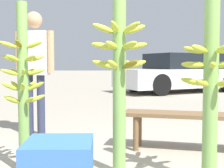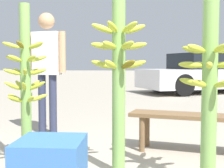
{
  "view_description": "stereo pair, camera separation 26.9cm",
  "coord_description": "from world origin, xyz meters",
  "px_view_note": "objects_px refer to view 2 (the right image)",
  "views": [
    {
      "loc": [
        -0.1,
        -2.21,
        0.95
      ],
      "look_at": [
        -0.03,
        0.47,
        0.77
      ],
      "focal_mm": 50.0,
      "sensor_mm": 36.0,
      "label": 1
    },
    {
      "loc": [
        0.17,
        -2.21,
        0.95
      ],
      "look_at": [
        -0.03,
        0.47,
        0.77
      ],
      "focal_mm": 50.0,
      "sensor_mm": 36.0,
      "label": 2
    }
  ],
  "objects_px": {
    "banana_stalk_center": "(119,68)",
    "market_bench": "(206,121)",
    "vendor_person": "(47,61)",
    "banana_stalk_left": "(26,83)",
    "banana_stalk_right": "(210,79)",
    "parked_car": "(207,73)"
  },
  "relations": [
    {
      "from": "banana_stalk_center",
      "to": "market_bench",
      "type": "height_order",
      "value": "banana_stalk_center"
    },
    {
      "from": "banana_stalk_center",
      "to": "vendor_person",
      "type": "relative_size",
      "value": 1.03
    },
    {
      "from": "banana_stalk_left",
      "to": "vendor_person",
      "type": "xyz_separation_m",
      "value": [
        -0.21,
        1.41,
        0.21
      ]
    },
    {
      "from": "banana_stalk_right",
      "to": "parked_car",
      "type": "distance_m",
      "value": 8.17
    },
    {
      "from": "banana_stalk_center",
      "to": "banana_stalk_right",
      "type": "distance_m",
      "value": 0.74
    },
    {
      "from": "banana_stalk_left",
      "to": "banana_stalk_right",
      "type": "distance_m",
      "value": 1.55
    },
    {
      "from": "banana_stalk_left",
      "to": "banana_stalk_center",
      "type": "xyz_separation_m",
      "value": [
        0.82,
        -0.05,
        0.13
      ]
    },
    {
      "from": "market_bench",
      "to": "parked_car",
      "type": "distance_m",
      "value": 7.27
    },
    {
      "from": "vendor_person",
      "to": "parked_car",
      "type": "distance_m",
      "value": 7.19
    },
    {
      "from": "banana_stalk_right",
      "to": "market_bench",
      "type": "height_order",
      "value": "banana_stalk_right"
    },
    {
      "from": "banana_stalk_right",
      "to": "banana_stalk_left",
      "type": "bearing_deg",
      "value": 168.81
    },
    {
      "from": "banana_stalk_center",
      "to": "parked_car",
      "type": "bearing_deg",
      "value": 72.23
    },
    {
      "from": "banana_stalk_center",
      "to": "market_bench",
      "type": "distance_m",
      "value": 1.22
    },
    {
      "from": "banana_stalk_center",
      "to": "parked_car",
      "type": "distance_m",
      "value": 8.11
    },
    {
      "from": "banana_stalk_center",
      "to": "banana_stalk_right",
      "type": "relative_size",
      "value": 1.04
    },
    {
      "from": "banana_stalk_left",
      "to": "banana_stalk_right",
      "type": "bearing_deg",
      "value": -11.19
    },
    {
      "from": "banana_stalk_center",
      "to": "market_bench",
      "type": "relative_size",
      "value": 1.02
    },
    {
      "from": "vendor_person",
      "to": "parked_car",
      "type": "relative_size",
      "value": 0.35
    },
    {
      "from": "parked_car",
      "to": "banana_stalk_center",
      "type": "bearing_deg",
      "value": 138.59
    },
    {
      "from": "banana_stalk_center",
      "to": "banana_stalk_right",
      "type": "xyz_separation_m",
      "value": [
        0.69,
        -0.25,
        -0.08
      ]
    },
    {
      "from": "vendor_person",
      "to": "market_bench",
      "type": "xyz_separation_m",
      "value": [
        1.91,
        -0.82,
        -0.63
      ]
    },
    {
      "from": "market_bench",
      "to": "vendor_person",
      "type": "bearing_deg",
      "value": 172.07
    }
  ]
}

